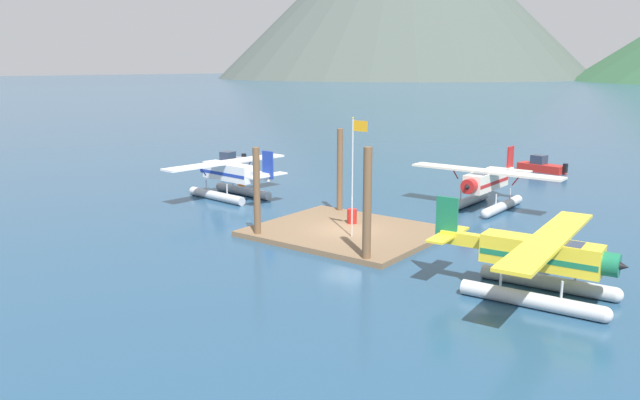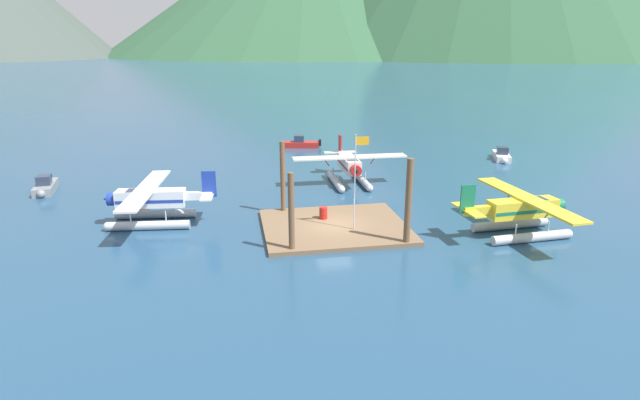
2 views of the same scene
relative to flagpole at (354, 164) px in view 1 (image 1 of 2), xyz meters
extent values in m
plane|color=navy|center=(-1.23, 1.08, -4.35)|extent=(1200.00, 1200.00, 0.00)
cube|color=brown|center=(-1.23, 1.08, -4.20)|extent=(10.01, 8.50, 0.30)
cylinder|color=brown|center=(-4.73, -2.62, -1.77)|extent=(0.38, 0.38, 5.16)
cylinder|color=brown|center=(2.66, -2.83, -1.46)|extent=(0.42, 0.42, 5.77)
cylinder|color=brown|center=(-4.43, 4.93, -1.54)|extent=(0.37, 0.37, 5.62)
cylinder|color=silver|center=(-0.12, 0.00, -0.82)|extent=(0.08, 0.08, 6.47)
cube|color=orange|center=(0.33, 0.00, 2.07)|extent=(0.90, 0.03, 0.56)
sphere|color=gold|center=(-0.12, 0.00, 2.47)|extent=(0.10, 0.10, 0.10)
cylinder|color=#AD1E19|center=(-1.78, 2.47, -3.61)|extent=(0.58, 0.58, 0.88)
torus|color=#AD1E19|center=(-1.78, 2.47, -3.61)|extent=(0.62, 0.62, 0.04)
sphere|color=orange|center=(-15.02, 6.65, -4.03)|extent=(0.64, 0.64, 0.64)
cylinder|color=#B7BABF|center=(-14.07, 3.17, -4.03)|extent=(5.64, 1.19, 0.64)
sphere|color=#B7BABF|center=(-16.85, 3.45, -4.03)|extent=(0.64, 0.64, 0.64)
cylinder|color=#B7BABF|center=(-13.82, 5.66, -4.03)|extent=(5.64, 1.19, 0.64)
sphere|color=#B7BABF|center=(-16.61, 5.94, -4.03)|extent=(0.64, 0.64, 0.64)
cylinder|color=#B7BABF|center=(-15.26, 3.29, -3.36)|extent=(0.10, 0.10, 0.70)
cylinder|color=#B7BABF|center=(-12.87, 3.05, -3.36)|extent=(0.10, 0.10, 0.70)
cylinder|color=#B7BABF|center=(-15.01, 5.78, -3.36)|extent=(0.10, 0.10, 0.70)
cylinder|color=#B7BABF|center=(-12.63, 5.54, -3.36)|extent=(0.10, 0.10, 0.70)
cube|color=white|center=(-13.94, 4.42, -2.41)|extent=(4.90, 1.71, 1.20)
cube|color=#1E389E|center=(-13.94, 4.42, -2.51)|extent=(4.81, 1.72, 0.24)
cube|color=#283347|center=(-15.02, 4.52, -2.08)|extent=(1.20, 1.16, 0.56)
cube|color=white|center=(-14.24, 4.45, -1.74)|extent=(2.43, 10.49, 0.14)
cylinder|color=#1E389E|center=(-14.46, 2.26, -2.07)|extent=(0.14, 0.63, 0.84)
cylinder|color=#1E389E|center=(-14.02, 6.64, -2.07)|extent=(0.14, 0.63, 0.84)
cylinder|color=#1E389E|center=(-16.63, 4.69, -2.41)|extent=(0.69, 1.01, 0.96)
cone|color=black|center=(-17.08, 4.73, -2.41)|extent=(0.38, 0.39, 0.36)
cube|color=white|center=(-10.71, 4.09, -2.31)|extent=(2.23, 0.66, 0.56)
cube|color=#1E389E|center=(-9.81, 4.01, -1.46)|extent=(1.01, 0.22, 1.90)
cube|color=white|center=(-9.91, 4.02, -2.21)|extent=(1.11, 3.26, 0.10)
cylinder|color=#B7BABF|center=(3.71, 12.37, -4.03)|extent=(0.72, 5.61, 0.64)
sphere|color=#B7BABF|center=(3.67, 9.57, -4.03)|extent=(0.64, 0.64, 0.64)
cylinder|color=#B7BABF|center=(1.21, 12.40, -4.03)|extent=(0.72, 5.61, 0.64)
sphere|color=#B7BABF|center=(1.17, 9.60, -4.03)|extent=(0.64, 0.64, 0.64)
cylinder|color=#B7BABF|center=(3.69, 11.17, -3.36)|extent=(0.10, 0.10, 0.70)
cylinder|color=#B7BABF|center=(3.73, 13.57, -3.36)|extent=(0.10, 0.10, 0.70)
cylinder|color=#B7BABF|center=(1.19, 11.20, -3.36)|extent=(0.10, 0.10, 0.70)
cylinder|color=#B7BABF|center=(1.23, 13.60, -3.36)|extent=(0.10, 0.10, 0.70)
cube|color=silver|center=(2.46, 12.38, -2.41)|extent=(1.31, 4.82, 1.20)
cube|color=#B21E1E|center=(2.46, 12.38, -2.51)|extent=(1.32, 4.72, 0.24)
cube|color=#283347|center=(2.44, 11.30, -2.08)|extent=(1.07, 1.11, 0.56)
cube|color=silver|center=(2.46, 12.08, -1.74)|extent=(10.42, 1.54, 0.14)
cylinder|color=#B21E1E|center=(4.66, 12.05, -2.07)|extent=(0.62, 0.09, 0.84)
cylinder|color=#B21E1E|center=(0.26, 12.11, -2.07)|extent=(0.62, 0.09, 0.84)
cylinder|color=#B21E1E|center=(2.42, 9.68, -2.41)|extent=(0.97, 0.61, 0.96)
cone|color=black|center=(2.42, 9.23, -2.41)|extent=(0.36, 0.35, 0.36)
cube|color=silver|center=(2.50, 15.63, -2.31)|extent=(0.47, 2.21, 0.56)
cube|color=#B21E1E|center=(2.52, 16.53, -1.46)|extent=(0.13, 1.00, 1.90)
cube|color=silver|center=(2.52, 16.43, -2.21)|extent=(3.21, 0.84, 0.10)
cylinder|color=#B7BABF|center=(10.82, -1.13, -4.03)|extent=(5.63, 0.97, 0.64)
sphere|color=#B7BABF|center=(13.62, -0.97, -4.03)|extent=(0.64, 0.64, 0.64)
cylinder|color=#B7BABF|center=(10.97, -3.63, -4.03)|extent=(5.63, 0.97, 0.64)
sphere|color=#B7BABF|center=(13.77, -3.46, -4.03)|extent=(0.64, 0.64, 0.64)
cylinder|color=#B7BABF|center=(12.02, -1.06, -3.36)|extent=(0.10, 0.10, 0.70)
cylinder|color=#B7BABF|center=(9.63, -1.20, -3.36)|extent=(0.10, 0.10, 0.70)
cylinder|color=#B7BABF|center=(12.17, -3.56, -3.36)|extent=(0.10, 0.10, 0.70)
cylinder|color=#B7BABF|center=(9.77, -3.70, -3.36)|extent=(0.10, 0.10, 0.70)
cube|color=yellow|center=(10.90, -2.38, -2.41)|extent=(4.86, 1.52, 1.20)
cube|color=#196B47|center=(10.90, -2.38, -2.51)|extent=(4.77, 1.54, 0.24)
cube|color=#283347|center=(11.98, -2.32, -2.08)|extent=(1.16, 1.12, 0.56)
cube|color=yellow|center=(11.20, -2.36, -1.74)|extent=(2.01, 10.46, 0.14)
cylinder|color=#196B47|center=(11.07, -0.17, -2.07)|extent=(0.12, 0.63, 0.84)
cylinder|color=#196B47|center=(11.33, -4.56, -2.07)|extent=(0.12, 0.63, 0.84)
cylinder|color=#196B47|center=(13.59, -2.22, -2.41)|extent=(0.66, 0.99, 0.96)
cone|color=black|center=(14.04, -2.19, -2.41)|extent=(0.37, 0.38, 0.36)
cube|color=yellow|center=(7.65, -2.57, -2.31)|extent=(2.22, 0.57, 0.56)
cube|color=#196B47|center=(6.75, -2.62, -1.46)|extent=(1.01, 0.18, 1.90)
cube|color=yellow|center=(6.85, -2.62, -2.21)|extent=(0.99, 3.24, 0.10)
cube|color=#B2231E|center=(0.61, 30.03, -4.00)|extent=(4.41, 2.29, 0.70)
sphere|color=#B2231E|center=(-1.45, 30.43, -4.00)|extent=(0.70, 0.70, 0.70)
cube|color=#283347|center=(0.31, 30.08, -3.25)|extent=(1.39, 1.31, 0.80)
cube|color=black|center=(2.84, 29.58, -3.75)|extent=(0.38, 0.42, 0.80)
cube|color=gray|center=(-24.35, 14.77, -4.00)|extent=(2.04, 4.36, 0.70)
sphere|color=gray|center=(-24.07, 12.69, -4.00)|extent=(0.70, 0.70, 0.70)
cube|color=#283347|center=(-24.31, 14.47, -3.25)|extent=(1.25, 1.33, 0.80)
cube|color=black|center=(-24.65, 17.03, -3.75)|extent=(0.40, 0.36, 0.80)
camera|label=1|loc=(18.51, -27.61, 5.16)|focal=35.07mm
camera|label=2|loc=(-8.20, -31.73, 8.26)|focal=28.49mm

